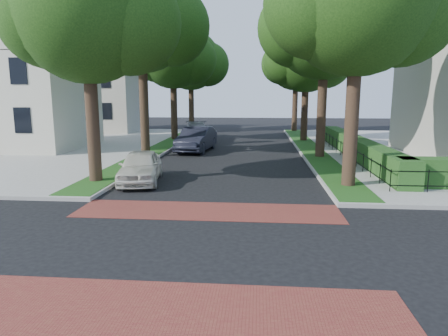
% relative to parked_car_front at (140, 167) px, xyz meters
% --- Properties ---
extents(ground, '(120.00, 120.00, 0.00)m').
position_rel_parked_car_front_xyz_m(ground, '(3.60, -7.48, -0.73)').
color(ground, black).
rests_on(ground, ground).
extents(crosswalk_far, '(9.00, 2.20, 0.01)m').
position_rel_parked_car_front_xyz_m(crosswalk_far, '(3.60, -4.28, -0.72)').
color(crosswalk_far, maroon).
rests_on(crosswalk_far, ground).
extents(crosswalk_near, '(9.00, 2.20, 0.01)m').
position_rel_parked_car_front_xyz_m(crosswalk_near, '(3.60, -10.68, -0.72)').
color(crosswalk_near, maroon).
rests_on(crosswalk_near, ground).
extents(grass_strip_ne, '(1.60, 29.80, 0.02)m').
position_rel_parked_car_front_xyz_m(grass_strip_ne, '(9.00, 11.62, -0.57)').
color(grass_strip_ne, '#224814').
rests_on(grass_strip_ne, sidewalk_ne).
extents(grass_strip_nw, '(1.60, 29.80, 0.02)m').
position_rel_parked_car_front_xyz_m(grass_strip_nw, '(-1.80, 11.62, -0.57)').
color(grass_strip_nw, '#224814').
rests_on(grass_strip_nw, sidewalk_nw).
extents(tree_right_mid, '(8.25, 7.09, 11.22)m').
position_rel_parked_car_front_xyz_m(tree_right_mid, '(9.21, 7.77, 7.26)').
color(tree_right_mid, black).
rests_on(tree_right_mid, sidewalk_ne).
extents(tree_right_far, '(7.25, 6.23, 9.74)m').
position_rel_parked_car_front_xyz_m(tree_right_far, '(9.20, 16.75, 6.18)').
color(tree_right_far, black).
rests_on(tree_right_far, sidewalk_ne).
extents(tree_right_back, '(7.50, 6.45, 10.20)m').
position_rel_parked_car_front_xyz_m(tree_right_back, '(9.20, 25.75, 6.54)').
color(tree_right_back, black).
rests_on(tree_right_back, sidewalk_ne).
extents(tree_left_near, '(7.50, 6.45, 10.20)m').
position_rel_parked_car_front_xyz_m(tree_left_near, '(-1.80, -0.25, 6.54)').
color(tree_left_near, black).
rests_on(tree_left_near, sidewalk_nw).
extents(tree_left_mid, '(8.00, 6.88, 11.48)m').
position_rel_parked_car_front_xyz_m(tree_left_mid, '(-1.79, 7.77, 7.62)').
color(tree_left_mid, black).
rests_on(tree_left_mid, sidewalk_nw).
extents(tree_left_far, '(7.00, 6.02, 9.86)m').
position_rel_parked_car_front_xyz_m(tree_left_far, '(-1.80, 16.74, 6.39)').
color(tree_left_far, black).
rests_on(tree_left_far, sidewalk_nw).
extents(tree_left_back, '(7.75, 6.66, 10.44)m').
position_rel_parked_car_front_xyz_m(tree_left_back, '(-1.80, 25.76, 6.68)').
color(tree_left_back, black).
rests_on(tree_left_back, sidewalk_nw).
extents(hedge_main_road, '(1.00, 18.00, 1.20)m').
position_rel_parked_car_front_xyz_m(hedge_main_road, '(11.30, 7.52, 0.02)').
color(hedge_main_road, '#194417').
rests_on(hedge_main_road, sidewalk_ne).
extents(fence_main_road, '(0.06, 18.00, 0.90)m').
position_rel_parked_car_front_xyz_m(fence_main_road, '(10.50, 7.52, -0.13)').
color(fence_main_road, black).
rests_on(fence_main_road, sidewalk_ne).
extents(house_left_near, '(10.00, 9.00, 10.14)m').
position_rel_parked_car_front_xyz_m(house_left_near, '(-11.89, 10.52, 4.31)').
color(house_left_near, beige).
rests_on(house_left_near, sidewalk_nw).
extents(house_left_far, '(10.00, 9.00, 10.14)m').
position_rel_parked_car_front_xyz_m(house_left_far, '(-11.89, 24.52, 4.31)').
color(house_left_far, '#B3AFA1').
rests_on(house_left_far, sidewalk_nw).
extents(parked_car_front, '(2.35, 4.48, 1.45)m').
position_rel_parked_car_front_xyz_m(parked_car_front, '(0.00, 0.00, 0.00)').
color(parked_car_front, silver).
rests_on(parked_car_front, ground).
extents(parked_car_middle, '(2.41, 5.39, 1.72)m').
position_rel_parked_car_front_xyz_m(parked_car_middle, '(0.99, 10.24, 0.13)').
color(parked_car_middle, black).
rests_on(parked_car_middle, ground).
extents(parked_car_rear, '(3.07, 5.72, 1.58)m').
position_rel_parked_car_front_xyz_m(parked_car_rear, '(-0.00, 16.60, 0.06)').
color(parked_car_rear, slate).
rests_on(parked_car_rear, ground).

